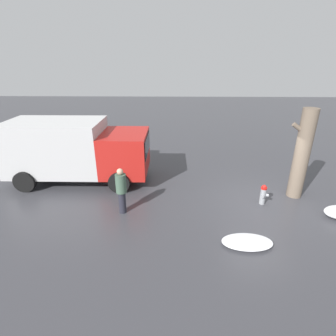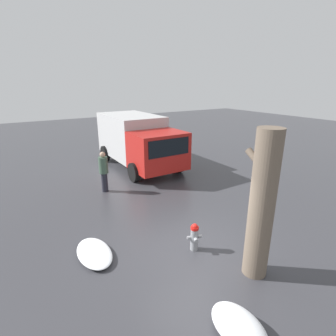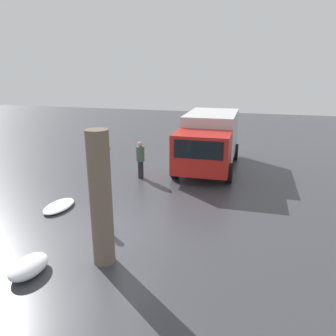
{
  "view_description": "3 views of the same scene",
  "coord_description": "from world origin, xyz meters",
  "px_view_note": "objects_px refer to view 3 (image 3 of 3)",
  "views": [
    {
      "loc": [
        3.45,
        8.94,
        5.26
      ],
      "look_at": [
        3.68,
        -1.22,
        0.95
      ],
      "focal_mm": 28.0,
      "sensor_mm": 36.0,
      "label": 1
    },
    {
      "loc": [
        -4.92,
        3.92,
        4.46
      ],
      "look_at": [
        3.67,
        -1.43,
        1.12
      ],
      "focal_mm": 28.0,
      "sensor_mm": 36.0,
      "label": 2
    },
    {
      "loc": [
        -8.46,
        -4.35,
        4.97
      ],
      "look_at": [
        3.63,
        -1.05,
        1.12
      ],
      "focal_mm": 35.0,
      "sensor_mm": 36.0,
      "label": 3
    }
  ],
  "objects_px": {
    "fire_hydrant": "(105,220)",
    "tree_trunk": "(101,199)",
    "pedestrian": "(140,158)",
    "delivery_truck": "(209,139)"
  },
  "relations": [
    {
      "from": "delivery_truck",
      "to": "pedestrian",
      "type": "distance_m",
      "value": 3.82
    },
    {
      "from": "tree_trunk",
      "to": "pedestrian",
      "type": "height_order",
      "value": "tree_trunk"
    },
    {
      "from": "fire_hydrant",
      "to": "tree_trunk",
      "type": "distance_m",
      "value": 2.16
    },
    {
      "from": "fire_hydrant",
      "to": "pedestrian",
      "type": "height_order",
      "value": "pedestrian"
    },
    {
      "from": "pedestrian",
      "to": "fire_hydrant",
      "type": "bearing_deg",
      "value": -150.8
    },
    {
      "from": "delivery_truck",
      "to": "pedestrian",
      "type": "height_order",
      "value": "delivery_truck"
    },
    {
      "from": "pedestrian",
      "to": "delivery_truck",
      "type": "bearing_deg",
      "value": -26.43
    },
    {
      "from": "fire_hydrant",
      "to": "tree_trunk",
      "type": "xyz_separation_m",
      "value": [
        -1.51,
        -0.7,
        1.39
      ]
    },
    {
      "from": "fire_hydrant",
      "to": "pedestrian",
      "type": "relative_size",
      "value": 0.46
    },
    {
      "from": "tree_trunk",
      "to": "delivery_truck",
      "type": "height_order",
      "value": "tree_trunk"
    }
  ]
}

